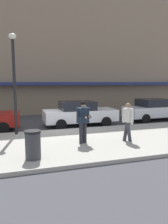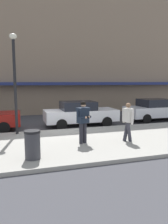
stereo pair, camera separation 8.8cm
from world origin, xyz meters
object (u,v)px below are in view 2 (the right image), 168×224
object	(u,v)px
parked_sedan_mid	(80,113)
trash_bin	(33,145)
street_lamp_post	(15,74)
parked_sedan_far	(156,109)
pedestrian_in_light_coat	(128,120)
man_texting_on_phone	(83,118)

from	to	relation	value
parked_sedan_mid	trash_bin	xyz separation A→B (m)	(-3.31, -5.61, -0.16)
parked_sedan_mid	street_lamp_post	world-z (taller)	street_lamp_post
street_lamp_post	trash_bin	size ratio (longest dim) A/B	4.98
parked_sedan_far	pedestrian_in_light_coat	world-z (taller)	pedestrian_in_light_coat
parked_sedan_mid	parked_sedan_far	bearing A→B (deg)	2.85
parked_sedan_far	parked_sedan_mid	bearing A→B (deg)	-177.15
parked_sedan_far	street_lamp_post	size ratio (longest dim) A/B	0.93
parked_sedan_mid	man_texting_on_phone	size ratio (longest dim) A/B	2.50
parked_sedan_mid	parked_sedan_far	size ratio (longest dim) A/B	0.99
man_texting_on_phone	street_lamp_post	size ratio (longest dim) A/B	0.37
parked_sedan_mid	man_texting_on_phone	bearing A→B (deg)	-104.62
man_texting_on_phone	parked_sedan_mid	bearing A→B (deg)	75.38
pedestrian_in_light_coat	street_lamp_post	bearing A→B (deg)	148.36
parked_sedan_mid	pedestrian_in_light_coat	xyz separation A→B (m)	(0.84, -4.57, 0.32)
man_texting_on_phone	street_lamp_post	bearing A→B (deg)	136.00
man_texting_on_phone	pedestrian_in_light_coat	distance (m)	1.99
parked_sedan_far	trash_bin	xyz separation A→B (m)	(-9.02, -5.89, -0.16)
street_lamp_post	trash_bin	bearing A→B (deg)	-82.77
pedestrian_in_light_coat	man_texting_on_phone	bearing A→B (deg)	172.17
parked_sedan_far	pedestrian_in_light_coat	xyz separation A→B (m)	(-4.87, -4.85, 0.32)
parked_sedan_far	trash_bin	distance (m)	10.78
man_texting_on_phone	pedestrian_in_light_coat	size ratio (longest dim) A/B	1.06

